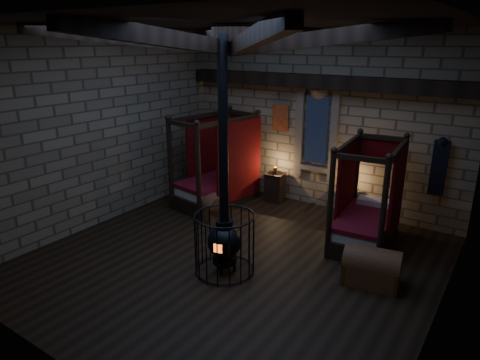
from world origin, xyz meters
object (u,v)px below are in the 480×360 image
Objects in this scene: trunk_left at (209,206)px; trunk_right at (372,268)px; stove at (225,239)px; bed_right at (366,219)px; bed_left at (218,182)px.

trunk_right reaches higher than trunk_left.
trunk_left is at bearing 121.37° from stove.
bed_right is 1.63m from trunk_right.
bed_left is 1.09× the size of bed_right.
bed_right is at bearing 43.73° from stove.
trunk_right is (4.09, -0.76, 0.05)m from trunk_left.
trunk_left is at bearing -173.66° from bed_right.
bed_right reaches higher than trunk_right.
trunk_right is (4.46, -1.63, -0.25)m from bed_left.
stove is (2.18, -2.70, 0.10)m from bed_left.
bed_right is 3.56m from trunk_left.
trunk_right is 0.25× the size of stove.
trunk_left is 0.87× the size of trunk_right.
stove reaches higher than trunk_right.
trunk_right is at bearing 6.90° from trunk_left.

